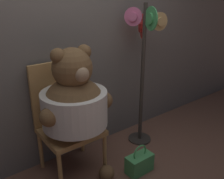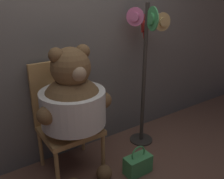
{
  "view_description": "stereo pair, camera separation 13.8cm",
  "coord_description": "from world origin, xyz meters",
  "px_view_note": "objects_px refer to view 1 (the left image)",
  "views": [
    {
      "loc": [
        -1.18,
        -1.6,
        1.73
      ],
      "look_at": [
        0.28,
        0.3,
        0.79
      ],
      "focal_mm": 40.0,
      "sensor_mm": 36.0,
      "label": 1
    },
    {
      "loc": [
        -1.07,
        -1.68,
        1.73
      ],
      "look_at": [
        0.28,
        0.3,
        0.79
      ],
      "focal_mm": 40.0,
      "sensor_mm": 36.0,
      "label": 2
    }
  ],
  "objects_px": {
    "teddy_bear": "(75,105)",
    "handbag_on_ground": "(139,163)",
    "chair": "(65,116)",
    "hat_display_rack": "(144,60)"
  },
  "relations": [
    {
      "from": "teddy_bear",
      "to": "hat_display_rack",
      "type": "bearing_deg",
      "value": 5.28
    },
    {
      "from": "chair",
      "to": "teddy_bear",
      "type": "xyz_separation_m",
      "value": [
        0.01,
        -0.18,
        0.19
      ]
    },
    {
      "from": "chair",
      "to": "teddy_bear",
      "type": "bearing_deg",
      "value": -85.44
    },
    {
      "from": "handbag_on_ground",
      "to": "teddy_bear",
      "type": "bearing_deg",
      "value": 143.73
    },
    {
      "from": "chair",
      "to": "hat_display_rack",
      "type": "height_order",
      "value": "hat_display_rack"
    },
    {
      "from": "chair",
      "to": "teddy_bear",
      "type": "height_order",
      "value": "teddy_bear"
    },
    {
      "from": "teddy_bear",
      "to": "hat_display_rack",
      "type": "distance_m",
      "value": 0.99
    },
    {
      "from": "hat_display_rack",
      "to": "handbag_on_ground",
      "type": "bearing_deg",
      "value": -134.43
    },
    {
      "from": "teddy_bear",
      "to": "handbag_on_ground",
      "type": "distance_m",
      "value": 0.91
    },
    {
      "from": "handbag_on_ground",
      "to": "hat_display_rack",
      "type": "bearing_deg",
      "value": 45.57
    }
  ]
}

